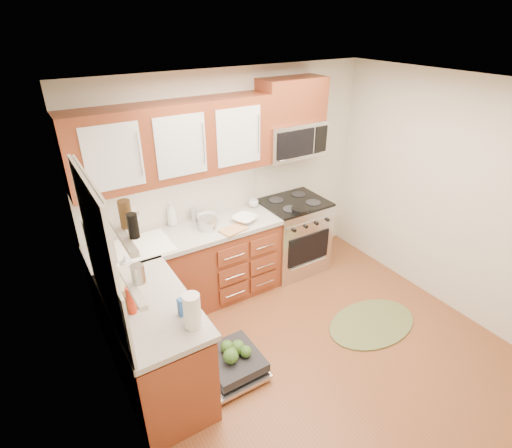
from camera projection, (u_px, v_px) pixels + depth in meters
floor at (322, 356)px, 3.92m from camera, size 3.50×3.50×0.00m
ceiling at (350, 93)px, 2.74m from camera, size 3.50×3.50×0.00m
wall_back at (232, 181)px, 4.65m from camera, size 3.50×0.04×2.50m
wall_left at (123, 324)px, 2.52m from camera, size 0.04×3.50×2.50m
wall_right at (461, 202)px, 4.14m from camera, size 0.04×3.50×2.50m
base_cabinet_back at (191, 271)px, 4.47m from camera, size 2.05×0.60×0.85m
base_cabinet_left at (156, 349)px, 3.44m from camera, size 0.60×1.25×0.85m
countertop_back at (188, 235)px, 4.24m from camera, size 2.07×0.64×0.05m
countertop_left at (150, 305)px, 3.22m from camera, size 0.64×1.27×0.05m
backsplash_back at (174, 198)px, 4.32m from camera, size 2.05×0.02×0.57m
backsplash_left at (106, 285)px, 2.94m from camera, size 0.02×1.25×0.57m
upper_cabinets at (174, 142)px, 3.88m from camera, size 2.05×0.35×0.75m
cabinet_over_mw at (292, 100)px, 4.41m from camera, size 0.76×0.35×0.47m
range at (293, 235)px, 5.08m from camera, size 0.76×0.64×0.95m
microwave at (291, 139)px, 4.60m from camera, size 0.76×0.38×0.40m
sink at (141, 257)px, 4.03m from camera, size 0.62×0.50×0.26m
dishwasher at (230, 365)px, 3.70m from camera, size 0.70×0.60×0.20m
window at (98, 247)px, 2.76m from camera, size 0.03×1.05×1.05m
window_blind at (93, 203)px, 2.62m from camera, size 0.02×0.96×0.40m
shelf_upper at (123, 236)px, 1.89m from camera, size 0.04×0.40×0.03m
shelf_lower at (132, 287)px, 2.04m from camera, size 0.04×0.40×0.03m
rug at (372, 323)px, 4.32m from camera, size 1.14×0.84×0.02m
skillet at (300, 210)px, 4.62m from camera, size 0.23×0.23×0.04m
stock_pot at (208, 223)px, 4.28m from camera, size 0.27×0.27×0.12m
cutting_board at (234, 230)px, 4.26m from camera, size 0.31×0.24×0.02m
canister at (195, 215)px, 4.44m from camera, size 0.10×0.10×0.14m
paper_towel_roll at (192, 311)px, 2.91m from camera, size 0.15×0.15×0.28m
mustard_bottle at (115, 278)px, 3.31m from camera, size 0.08×0.08×0.23m
red_bottle at (131, 300)px, 3.05m from camera, size 0.08×0.08×0.24m
wooden_box at (131, 300)px, 3.13m from camera, size 0.15×0.11×0.14m
blue_carton at (184, 306)px, 3.06m from camera, size 0.10×0.07×0.15m
bowl_a at (245, 219)px, 4.44m from camera, size 0.33×0.33×0.06m
bowl_b at (208, 219)px, 4.43m from camera, size 0.32×0.32×0.07m
cup at (253, 203)px, 4.76m from camera, size 0.15×0.15×0.09m
soap_bottle_a at (171, 214)px, 4.31m from camera, size 0.13×0.13×0.27m
soap_bottle_b at (126, 264)px, 3.55m from camera, size 0.10×0.10×0.17m
soap_bottle_c at (110, 270)px, 3.45m from camera, size 0.17×0.17×0.18m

